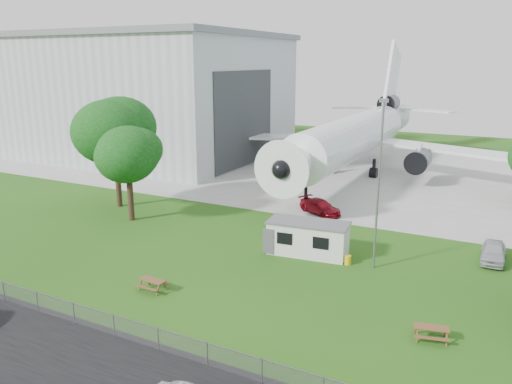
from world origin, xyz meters
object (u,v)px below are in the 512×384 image
at_px(airliner, 356,134).
at_px(picnic_west, 153,290).
at_px(site_cabin, 308,238).
at_px(hangar, 138,94).
at_px(picnic_east, 430,340).

xyz_separation_m(airliner, picnic_west, (-1.72, -39.92, -5.27)).
height_order(airliner, site_cabin, airliner).
height_order(hangar, airliner, hangar).
relative_size(picnic_west, picnic_east, 1.00).
xyz_separation_m(picnic_west, picnic_east, (17.13, 2.10, 0.00)).
distance_m(site_cabin, picnic_east, 13.52).
height_order(hangar, picnic_east, hangar).
relative_size(hangar, airliner, 0.90).
bearing_deg(airliner, site_cabin, -80.38).
relative_size(site_cabin, picnic_west, 3.82).
height_order(picnic_west, picnic_east, same).
bearing_deg(hangar, picnic_east, -36.46).
bearing_deg(site_cabin, picnic_east, -39.14).
bearing_deg(picnic_east, picnic_west, 173.44).
distance_m(airliner, picnic_west, 40.31).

